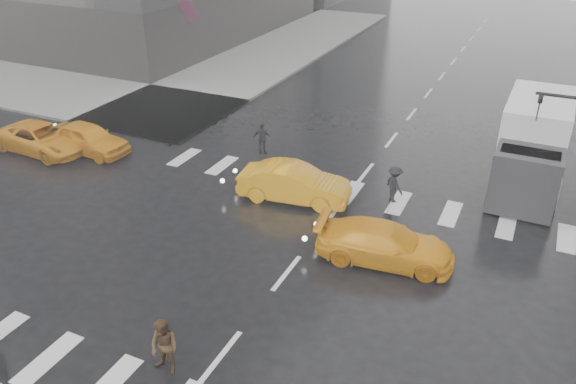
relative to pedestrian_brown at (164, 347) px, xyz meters
The scene contains 12 objects.
ground 5.16m from the pedestrian_brown, 79.09° to the left, with size 120.00×120.00×0.00m, color black.
sidewalk_nw 29.16m from the pedestrian_brown, 129.47° to the left, with size 35.00×35.00×0.15m, color gray.
road_markings 5.16m from the pedestrian_brown, 79.09° to the left, with size 18.00×48.00×0.01m, color silver, non-canonical shape.
planter_west 15.42m from the pedestrian_brown, 58.90° to the left, with size 1.10×1.10×1.80m.
pedestrian_brown is the anchor object (origin of this frame).
pedestrian_far_a 13.51m from the pedestrian_brown, 107.14° to the left, with size 0.88×0.53×1.50m, color black.
pedestrian_far_b 11.38m from the pedestrian_brown, 76.15° to the left, with size 0.96×0.53×1.49m, color black.
taxi_front 14.86m from the pedestrian_brown, 139.66° to the left, with size 1.66×4.13×1.41m, color #FBA00D.
taxi_mid 9.55m from the pedestrian_brown, 95.02° to the left, with size 1.51×4.33×1.43m, color #FBA00D.
taxi_rear 7.85m from the pedestrian_brown, 63.21° to the left, with size 1.82×3.94×1.30m, color #FBA00D.
taxi_far 15.95m from the pedestrian_brown, 146.50° to the left, with size 2.17×4.17×1.31m, color #FBA00D.
box_truck 16.42m from the pedestrian_brown, 63.81° to the left, with size 2.43×6.49×3.45m.
Camera 1 is at (6.20, -13.10, 10.66)m, focal length 35.00 mm.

